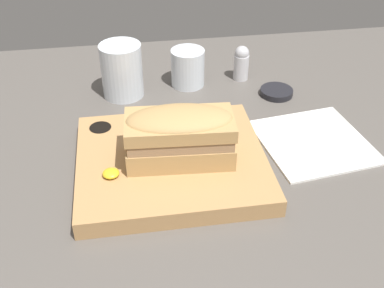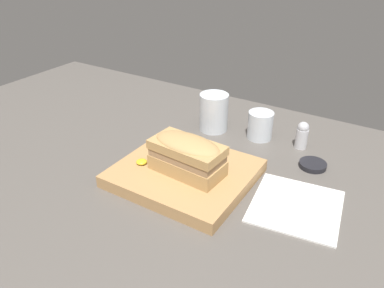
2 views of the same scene
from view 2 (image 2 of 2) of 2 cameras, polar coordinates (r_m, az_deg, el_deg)
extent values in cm
cube|color=#56514C|center=(86.29, 0.83, -4.97)|extent=(177.35, 90.02, 2.00)
cube|color=tan|center=(83.14, -1.13, -4.46)|extent=(28.45, 25.62, 2.79)
cylinder|color=black|center=(94.39, -3.51, 0.51)|extent=(3.59, 3.59, 1.40)
cube|color=tan|center=(80.04, -0.46, -3.31)|extent=(16.24, 8.99, 3.33)
cube|color=#9E7A56|center=(78.71, -0.47, -1.78)|extent=(15.59, 8.63, 1.66)
cube|color=tan|center=(77.78, -0.47, -0.63)|extent=(16.24, 8.99, 2.00)
ellipsoid|color=tan|center=(77.36, -0.48, -0.10)|extent=(15.92, 8.81, 3.00)
ellipsoid|color=gold|center=(84.31, -7.68, -2.70)|extent=(2.44, 2.44, 0.98)
cylinder|color=silver|center=(102.58, 3.34, 4.86)|extent=(7.83, 7.83, 10.30)
cylinder|color=silver|center=(103.70, 3.30, 3.54)|extent=(6.89, 6.89, 4.63)
cylinder|color=silver|center=(100.14, 10.36, 2.83)|extent=(6.61, 6.61, 7.36)
cylinder|color=#470A14|center=(100.41, 10.33, 2.52)|extent=(5.95, 5.95, 5.75)
cube|color=white|center=(78.85, 15.66, -8.97)|extent=(19.24, 19.62, 0.40)
cylinder|color=silver|center=(98.35, 16.35, 0.82)|extent=(3.02, 3.02, 5.18)
sphere|color=#B7B7BC|center=(96.95, 16.60, 2.44)|extent=(2.87, 2.87, 2.87)
cylinder|color=black|center=(91.95, 17.92, -3.03)|extent=(6.31, 6.31, 1.16)
camera|label=1|loc=(0.44, -61.45, 13.93)|focal=45.00mm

